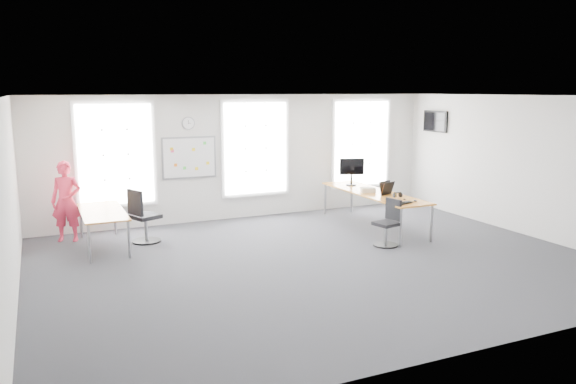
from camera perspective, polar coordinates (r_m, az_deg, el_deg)
name	(u,v)px	position (r m, az deg, el deg)	size (l,w,h in m)	color
floor	(318,261)	(10.42, 3.07, -7.02)	(10.00, 10.00, 0.00)	#2A2B30
ceiling	(320,96)	(9.95, 3.23, 9.71)	(10.00, 10.00, 0.00)	silver
wall_back	(244,157)	(13.72, -4.54, 3.58)	(10.00, 10.00, 0.00)	silver
wall_front	(478,231)	(6.84, 18.71, -3.78)	(10.00, 10.00, 0.00)	silver
wall_left	(9,203)	(8.99, -26.49, -1.05)	(10.00, 10.00, 0.00)	silver
wall_right	(525,166)	(13.12, 22.96, 2.49)	(10.00, 10.00, 0.00)	silver
window_left	(116,155)	(12.98, -17.11, 3.66)	(1.60, 0.06, 2.20)	white
window_mid	(255,148)	(13.77, -3.33, 4.46)	(1.60, 0.06, 2.20)	white
window_right	(361,144)	(15.09, 7.41, 4.90)	(1.60, 0.06, 2.20)	white
desk_right	(373,194)	(12.92, 8.68, -0.24)	(0.89, 3.35, 0.81)	orange
desk_left	(102,214)	(11.71, -18.33, -2.13)	(0.82, 2.05, 0.75)	orange
chair_right	(388,225)	(11.51, 10.14, -3.36)	(0.51, 0.50, 0.94)	black
chair_left	(143,219)	(11.90, -14.53, -2.70)	(0.67, 0.67, 1.12)	black
person	(66,201)	(12.46, -21.60, -0.89)	(0.61, 0.40, 1.68)	#D42B47
whiteboard	(189,158)	(13.29, -10.00, 3.46)	(1.20, 0.03, 0.90)	white
wall_clock	(188,123)	(13.22, -10.11, 6.90)	(0.30, 0.30, 0.04)	gray
tv	(435,121)	(15.21, 14.74, 6.96)	(0.06, 0.90, 0.55)	black
keyboard	(403,203)	(11.70, 11.61, -1.12)	(0.44, 0.16, 0.02)	black
mouse	(415,201)	(11.96, 12.80, -0.88)	(0.06, 0.10, 0.04)	black
lens_cap	(404,199)	(12.14, 11.75, -0.74)	(0.06, 0.06, 0.01)	black
headphones	(397,195)	(12.36, 11.05, -0.30)	(0.20, 0.10, 0.12)	black
laptop_sleeve	(387,188)	(12.61, 9.99, 0.39)	(0.38, 0.31, 0.30)	black
paper_stack	(368,190)	(12.86, 8.13, 0.21)	(0.31, 0.23, 0.11)	beige
monitor	(352,169)	(13.69, 6.50, 2.31)	(0.58, 0.25, 0.66)	black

